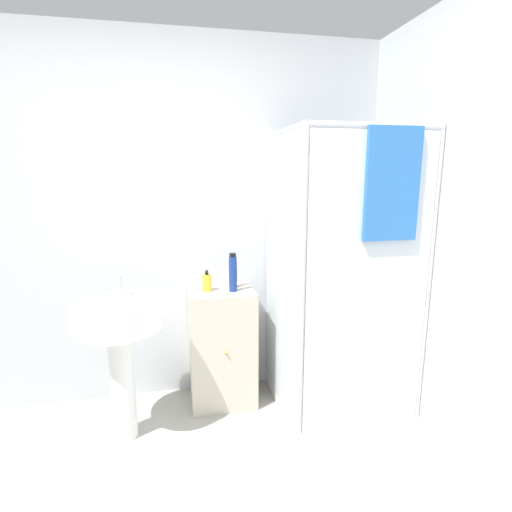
{
  "coord_description": "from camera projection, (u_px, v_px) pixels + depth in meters",
  "views": [
    {
      "loc": [
        0.21,
        -1.11,
        1.6
      ],
      "look_at": [
        0.68,
        1.17,
        1.11
      ],
      "focal_mm": 28.0,
      "sensor_mm": 36.0,
      "label": 1
    }
  ],
  "objects": [
    {
      "name": "shower_enclosure",
      "position": [
        334.0,
        338.0,
        2.63
      ],
      "size": [
        0.81,
        0.84,
        1.85
      ],
      "color": "white",
      "rests_on": "ground_plane"
    },
    {
      "name": "shampoo_bottle_blue",
      "position": [
        233.0,
        273.0,
        2.64
      ],
      "size": [
        0.05,
        0.05,
        0.26
      ],
      "color": "navy",
      "rests_on": "vanity_cabinet"
    },
    {
      "name": "shampoo_bottle_tall_black",
      "position": [
        233.0,
        273.0,
        2.74
      ],
      "size": [
        0.06,
        0.06,
        0.21
      ],
      "color": "#281E33",
      "rests_on": "vanity_cabinet"
    },
    {
      "name": "soap_dispenser",
      "position": [
        207.0,
        282.0,
        2.66
      ],
      "size": [
        0.06,
        0.06,
        0.14
      ],
      "color": "yellow",
      "rests_on": "vanity_cabinet"
    },
    {
      "name": "wall_back",
      "position": [
        143.0,
        224.0,
        2.73
      ],
      "size": [
        6.4,
        0.06,
        2.5
      ],
      "primitive_type": "cube",
      "color": "silver",
      "rests_on": "ground_plane"
    },
    {
      "name": "sink",
      "position": [
        119.0,
        335.0,
        2.34
      ],
      "size": [
        0.51,
        0.51,
        0.99
      ],
      "color": "white",
      "rests_on": "ground_plane"
    },
    {
      "name": "vanity_cabinet",
      "position": [
        222.0,
        346.0,
        2.79
      ],
      "size": [
        0.44,
        0.4,
        0.82
      ],
      "color": "beige",
      "rests_on": "ground_plane"
    }
  ]
}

